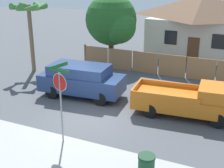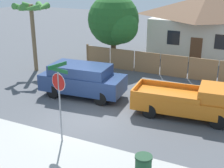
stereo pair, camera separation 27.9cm
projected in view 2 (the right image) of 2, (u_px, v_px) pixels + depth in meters
The scene contains 10 objects.
ground_plane at pixel (88, 117), 15.34m from camera, with size 80.00×80.00×0.00m, color #4C4F54.
sidewalk_strip at pixel (42, 153), 12.30m from camera, with size 36.00×3.20×0.01m.
wooden_fence at pixel (174, 66), 21.05m from camera, with size 13.58×0.12×1.59m.
house at pixel (205, 25), 25.88m from camera, with size 8.74×5.95×5.01m.
oak_tree at pixel (115, 21), 22.95m from camera, with size 3.99×3.80×5.30m.
palm_tree at pixel (32, 13), 21.24m from camera, with size 2.39×2.58×4.79m.
red_suv at pixel (82, 79), 17.65m from camera, with size 4.88×2.40×1.86m.
orange_pickup at pixel (191, 101), 15.20m from camera, with size 5.30×2.44×1.67m.
stop_sign at pixel (59, 89), 12.44m from camera, with size 1.06×0.95×3.40m.
trash_bin at pixel (143, 168), 10.55m from camera, with size 0.60×0.60×0.98m.
Camera 2 is at (7.15, -11.93, 6.78)m, focal length 50.00 mm.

